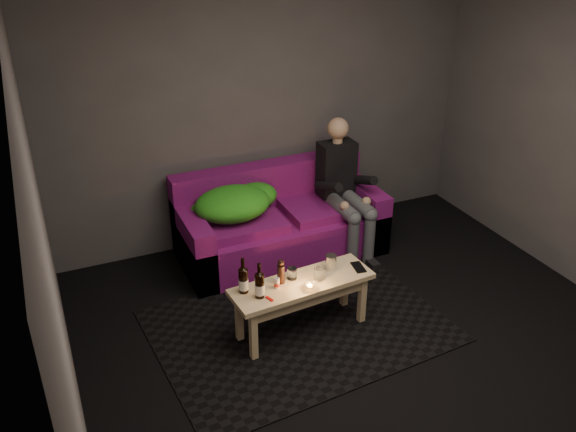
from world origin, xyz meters
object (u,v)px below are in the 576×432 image
(coffee_table, at_px, (302,291))
(beer_bottle_b, at_px, (260,285))
(sofa, at_px, (279,224))
(person, at_px, (344,185))
(beer_bottle_a, at_px, (243,280))
(steel_cup, at_px, (331,262))

(coffee_table, relative_size, beer_bottle_b, 4.01)
(sofa, relative_size, beer_bottle_b, 6.68)
(person, bearing_deg, coffee_table, -131.33)
(sofa, bearing_deg, person, -14.56)
(coffee_table, distance_m, beer_bottle_a, 0.47)
(coffee_table, xyz_separation_m, beer_bottle_b, (-0.35, -0.05, 0.18))
(beer_bottle_b, relative_size, steel_cup, 2.34)
(person, distance_m, coffee_table, 1.35)
(beer_bottle_b, bearing_deg, steel_cup, 11.21)
(sofa, distance_m, beer_bottle_b, 1.39)
(beer_bottle_a, height_order, beer_bottle_b, beer_bottle_a)
(sofa, relative_size, person, 1.50)
(sofa, xyz_separation_m, steel_cup, (-0.04, -1.07, 0.21))
(beer_bottle_a, height_order, steel_cup, beer_bottle_a)
(sofa, bearing_deg, beer_bottle_a, -124.09)
(person, distance_m, beer_bottle_a, 1.61)
(beer_bottle_a, distance_m, beer_bottle_b, 0.13)
(sofa, height_order, coffee_table, sofa)
(coffee_table, xyz_separation_m, beer_bottle_a, (-0.43, 0.05, 0.18))
(sofa, xyz_separation_m, beer_bottle_b, (-0.66, -1.19, 0.25))
(sofa, bearing_deg, steel_cup, -92.15)
(beer_bottle_a, bearing_deg, coffee_table, -6.53)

